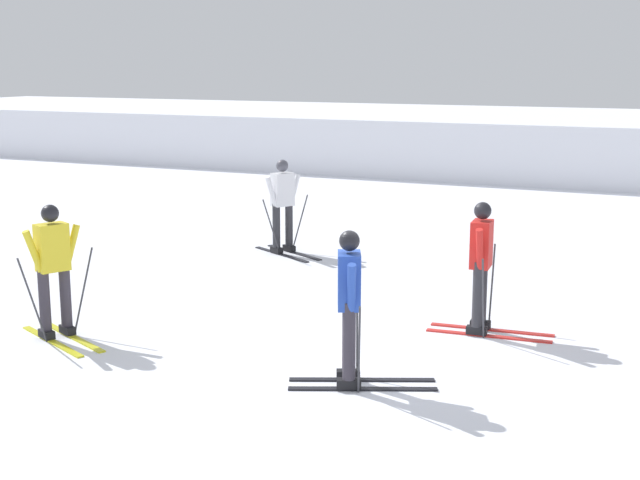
% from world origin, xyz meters
% --- Properties ---
extents(ground_plane, '(120.00, 120.00, 0.00)m').
position_xyz_m(ground_plane, '(0.00, 0.00, 0.00)').
color(ground_plane, white).
extents(far_snow_ridge, '(80.00, 7.41, 1.72)m').
position_xyz_m(far_snow_ridge, '(0.00, 19.06, 0.86)').
color(far_snow_ridge, white).
rests_on(far_snow_ridge, ground).
extents(skier_yellow, '(1.61, 1.01, 1.71)m').
position_xyz_m(skier_yellow, '(-3.86, -0.89, 0.92)').
color(skier_yellow, gold).
rests_on(skier_yellow, ground).
extents(skier_red, '(1.63, 1.00, 1.71)m').
position_xyz_m(skier_red, '(0.97, 1.54, 0.92)').
color(skier_red, red).
rests_on(skier_red, ground).
extents(skier_white, '(1.58, 1.09, 1.71)m').
position_xyz_m(skier_white, '(-3.57, 4.87, 0.92)').
color(skier_white, black).
rests_on(skier_white, ground).
extents(skier_blue, '(1.61, 0.99, 1.71)m').
position_xyz_m(skier_blue, '(0.18, -0.93, 0.92)').
color(skier_blue, black).
rests_on(skier_blue, ground).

